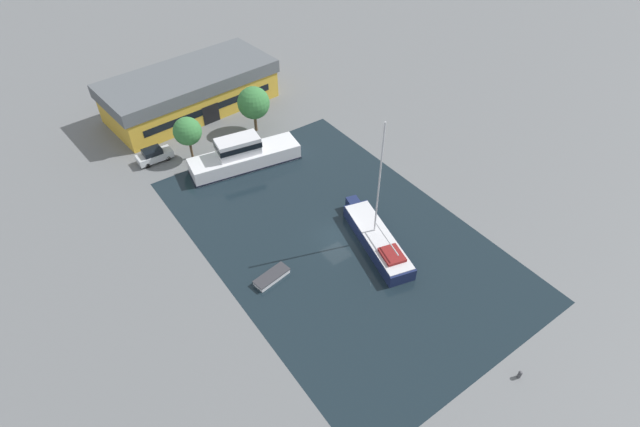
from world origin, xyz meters
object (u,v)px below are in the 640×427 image
object	(u,v)px
quay_tree_by_water	(187,131)
sailboat_moored	(377,239)
parked_car	(154,155)
motor_cruiser	(243,156)
warehouse_building	(190,90)
quay_tree_near_building	(254,103)
small_dinghy	(272,277)

from	to	relation	value
quay_tree_by_water	sailboat_moored	world-z (taller)	sailboat_moored
quay_tree_by_water	parked_car	world-z (taller)	quay_tree_by_water
quay_tree_by_water	motor_cruiser	distance (m)	7.03
sailboat_moored	quay_tree_by_water	bearing A→B (deg)	123.76
warehouse_building	quay_tree_near_building	distance (m)	10.92
parked_car	small_dinghy	size ratio (longest dim) A/B	1.12
quay_tree_near_building	small_dinghy	xyz separation A→B (m)	(-11.68, -22.88, -3.74)
quay_tree_near_building	parked_car	world-z (taller)	quay_tree_near_building
parked_car	motor_cruiser	size ratio (longest dim) A/B	0.31
sailboat_moored	motor_cruiser	xyz separation A→B (m)	(-4.17, 19.27, 0.63)
sailboat_moored	small_dinghy	distance (m)	11.04
quay_tree_near_building	motor_cruiser	world-z (taller)	quay_tree_near_building
quay_tree_near_building	warehouse_building	bearing A→B (deg)	112.87
parked_car	sailboat_moored	xyz separation A→B (m)	(12.44, -26.30, -0.09)
motor_cruiser	sailboat_moored	bearing A→B (deg)	-158.53
parked_car	motor_cruiser	world-z (taller)	motor_cruiser
motor_cruiser	small_dinghy	xyz separation A→B (m)	(-6.63, -17.04, -1.14)
parked_car	quay_tree_by_water	bearing A→B (deg)	62.64
small_dinghy	quay_tree_near_building	bearing A→B (deg)	143.38
quay_tree_by_water	small_dinghy	world-z (taller)	quay_tree_by_water
sailboat_moored	small_dinghy	xyz separation A→B (m)	(-10.80, 2.24, -0.51)
quay_tree_by_water	sailboat_moored	size ratio (longest dim) A/B	0.40
quay_tree_near_building	sailboat_moored	distance (m)	25.34
warehouse_building	sailboat_moored	xyz separation A→B (m)	(3.33, -35.10, -1.95)
motor_cruiser	small_dinghy	size ratio (longest dim) A/B	3.64
quay_tree_near_building	parked_car	bearing A→B (deg)	174.90
warehouse_building	quay_tree_by_water	world-z (taller)	quay_tree_by_water
warehouse_building	quay_tree_near_building	xyz separation A→B (m)	(4.21, -9.99, 1.28)
warehouse_building	small_dinghy	size ratio (longest dim) A/B	6.36
warehouse_building	small_dinghy	world-z (taller)	warehouse_building
parked_car	warehouse_building	bearing A→B (deg)	134.19
warehouse_building	quay_tree_by_water	distance (m)	12.06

